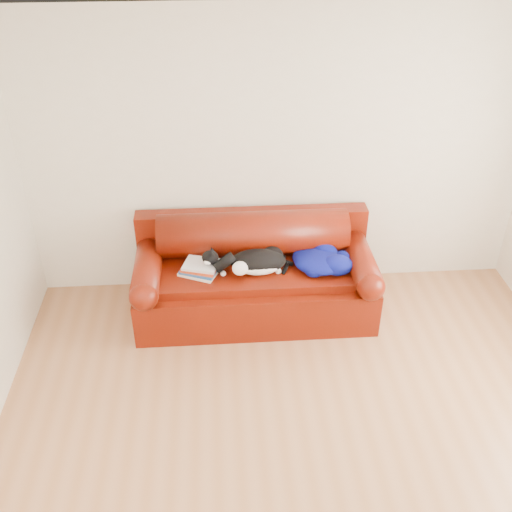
{
  "coord_description": "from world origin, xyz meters",
  "views": [
    {
      "loc": [
        -0.56,
        -2.85,
        3.46
      ],
      "look_at": [
        -0.25,
        1.35,
        0.7
      ],
      "focal_mm": 42.0,
      "sensor_mm": 36.0,
      "label": 1
    }
  ],
  "objects_px": {
    "sofa_base": "(255,290)",
    "blanket": "(321,260)",
    "cat": "(258,262)",
    "book_stack": "(200,268)"
  },
  "relations": [
    {
      "from": "cat",
      "to": "book_stack",
      "type": "bearing_deg",
      "value": 153.89
    },
    {
      "from": "book_stack",
      "to": "blanket",
      "type": "height_order",
      "value": "blanket"
    },
    {
      "from": "sofa_base",
      "to": "book_stack",
      "type": "distance_m",
      "value": 0.57
    },
    {
      "from": "sofa_base",
      "to": "blanket",
      "type": "height_order",
      "value": "blanket"
    },
    {
      "from": "sofa_base",
      "to": "cat",
      "type": "xyz_separation_m",
      "value": [
        0.02,
        -0.09,
        0.36
      ]
    },
    {
      "from": "blanket",
      "to": "sofa_base",
      "type": "bearing_deg",
      "value": 174.16
    },
    {
      "from": "blanket",
      "to": "cat",
      "type": "bearing_deg",
      "value": -176.9
    },
    {
      "from": "sofa_base",
      "to": "book_stack",
      "type": "bearing_deg",
      "value": -171.58
    },
    {
      "from": "book_stack",
      "to": "cat",
      "type": "bearing_deg",
      "value": -2.16
    },
    {
      "from": "sofa_base",
      "to": "blanket",
      "type": "distance_m",
      "value": 0.67
    }
  ]
}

